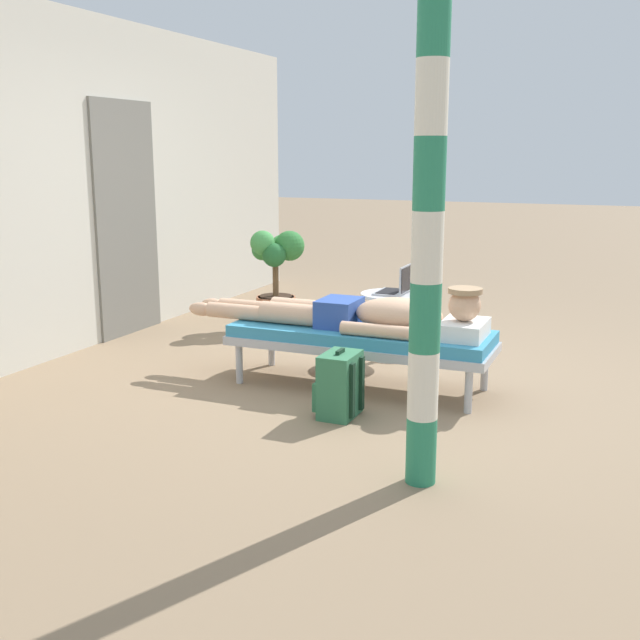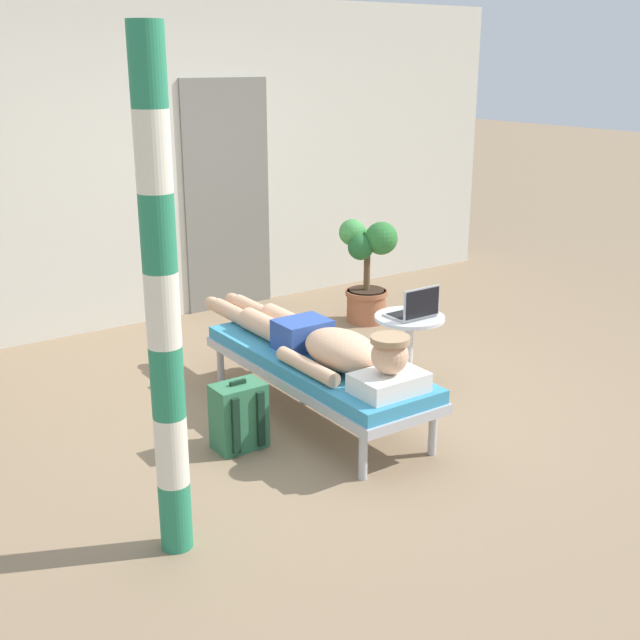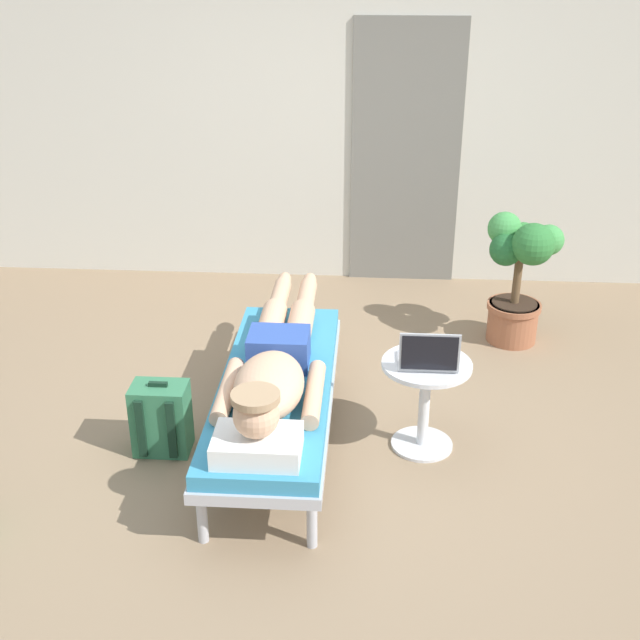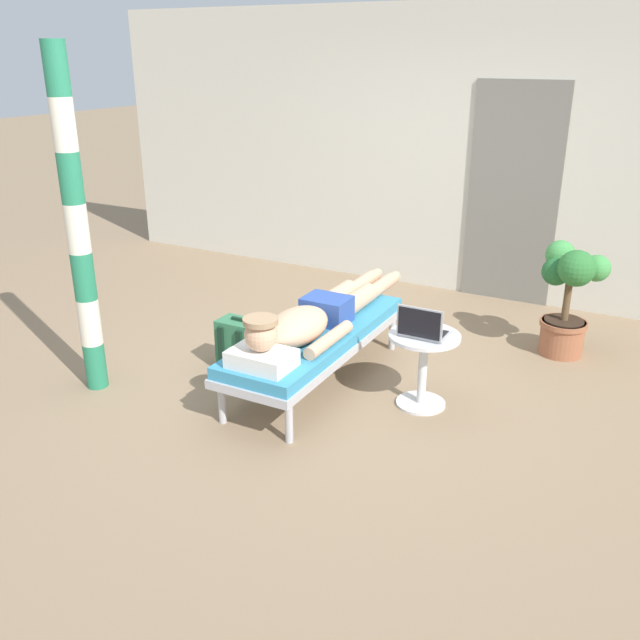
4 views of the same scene
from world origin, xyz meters
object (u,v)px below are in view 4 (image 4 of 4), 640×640
object	(u,v)px
lounge_chair	(316,338)
porch_post	(77,228)
side_table	(423,357)
backpack	(239,345)
potted_plant	(569,294)
person_reclining	(313,318)
laptop	(422,329)

from	to	relation	value
lounge_chair	porch_post	world-z (taller)	porch_post
lounge_chair	side_table	xyz separation A→B (m)	(0.80, 0.04, 0.01)
backpack	potted_plant	size ratio (longest dim) A/B	0.47
lounge_chair	potted_plant	xyz separation A→B (m)	(1.49, 1.37, 0.17)
side_table	potted_plant	bearing A→B (deg)	62.74
person_reclining	potted_plant	size ratio (longest dim) A/B	2.40
side_table	porch_post	world-z (taller)	porch_post
person_reclining	potted_plant	world-z (taller)	potted_plant
porch_post	laptop	bearing A→B (deg)	20.39
person_reclining	potted_plant	bearing A→B (deg)	43.56
laptop	backpack	xyz separation A→B (m)	(-1.42, -0.08, -0.39)
laptop	porch_post	distance (m)	2.39
lounge_chair	potted_plant	bearing A→B (deg)	42.69
laptop	backpack	distance (m)	1.47
lounge_chair	side_table	bearing A→B (deg)	2.68
person_reclining	laptop	world-z (taller)	laptop
side_table	laptop	world-z (taller)	laptop
side_table	porch_post	distance (m)	2.47
side_table	lounge_chair	bearing A→B (deg)	-177.32
laptop	backpack	bearing A→B (deg)	-176.94
laptop	backpack	world-z (taller)	laptop
backpack	potted_plant	world-z (taller)	potted_plant
laptop	potted_plant	world-z (taller)	potted_plant
lounge_chair	backpack	xyz separation A→B (m)	(-0.62, -0.09, -0.15)
potted_plant	lounge_chair	bearing A→B (deg)	-137.31
lounge_chair	laptop	size ratio (longest dim) A/B	5.90
lounge_chair	side_table	size ratio (longest dim) A/B	3.49
lounge_chair	side_table	distance (m)	0.80
potted_plant	side_table	bearing A→B (deg)	-117.26
person_reclining	porch_post	world-z (taller)	porch_post
lounge_chair	porch_post	bearing A→B (deg)	-149.06
porch_post	lounge_chair	bearing A→B (deg)	30.94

